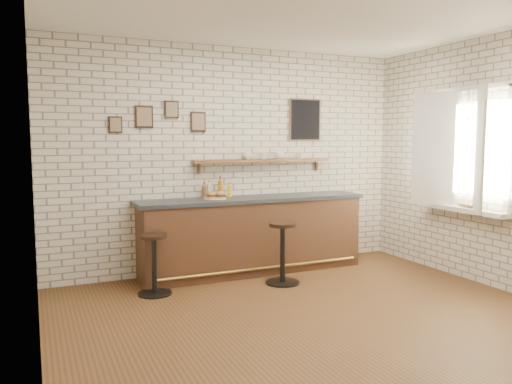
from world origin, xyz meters
TOP-DOWN VIEW (x-y plane):
  - ground at (0.00, 0.00)m, footprint 5.00×5.00m
  - bar_counter at (0.16, 1.70)m, footprint 3.10×0.65m
  - sandwich_plate at (-0.36, 1.72)m, footprint 0.28×0.28m
  - ciabatta_sandwich at (-0.35, 1.72)m, footprint 0.26×0.19m
  - potato_chips at (-0.38, 1.72)m, footprint 0.25×0.18m
  - bitters_bottle_brown at (-0.46, 1.87)m, footprint 0.06×0.06m
  - bitters_bottle_white at (-0.39, 1.87)m, footprint 0.06×0.06m
  - bitters_bottle_amber at (-0.24, 1.87)m, footprint 0.07×0.07m
  - condiment_bottle_yellow at (-0.11, 1.87)m, footprint 0.06×0.06m
  - bar_stool_left at (-1.27, 1.26)m, footprint 0.39×0.39m
  - bar_stool_right at (0.27, 1.05)m, footprint 0.42×0.42m
  - wall_shelf at (0.40, 1.90)m, footprint 2.00×0.18m
  - shelf_cup_a at (0.16, 1.90)m, footprint 0.14×0.14m
  - shelf_cup_b at (0.40, 1.90)m, footprint 0.13×0.13m
  - shelf_cup_c at (0.65, 1.90)m, footprint 0.16×0.16m
  - shelf_cup_d at (0.99, 1.90)m, footprint 0.10×0.10m
  - back_wall_decor at (0.23, 1.98)m, footprint 2.96×0.02m
  - window_sill at (2.40, 0.30)m, footprint 0.20×1.35m
  - casement_window at (2.36, 0.30)m, footprint 0.40×1.30m
  - book_lower at (2.38, 0.23)m, footprint 0.21×0.26m
  - book_upper at (2.38, 0.24)m, footprint 0.20×0.25m

SIDE VIEW (x-z plane):
  - ground at x=0.00m, z-range 0.00..0.00m
  - bar_stool_left at x=-1.27m, z-range 0.02..0.72m
  - bar_stool_right at x=0.27m, z-range 0.03..0.78m
  - bar_counter at x=0.16m, z-range 0.00..1.01m
  - window_sill at x=2.40m, z-range 0.87..0.93m
  - book_lower at x=2.38m, z-range 0.93..0.95m
  - book_upper at x=2.38m, z-range 0.95..0.97m
  - sandwich_plate at x=-0.36m, z-range 1.01..1.02m
  - potato_chips at x=-0.38m, z-range 1.02..1.03m
  - ciabatta_sandwich at x=-0.35m, z-range 1.02..1.10m
  - condiment_bottle_yellow at x=-0.11m, z-range 1.00..1.18m
  - bitters_bottle_brown at x=-0.46m, z-range 0.99..1.19m
  - bitters_bottle_white at x=-0.39m, z-range 0.99..1.21m
  - bitters_bottle_amber at x=-0.24m, z-range 0.98..1.26m
  - wall_shelf at x=0.40m, z-range 1.39..1.57m
  - shelf_cup_d at x=0.99m, z-range 1.50..1.59m
  - shelf_cup_b at x=0.40m, z-range 1.50..1.59m
  - shelf_cup_c at x=0.65m, z-range 1.50..1.60m
  - shelf_cup_a at x=0.16m, z-range 1.50..1.60m
  - casement_window at x=2.36m, z-range 0.87..2.43m
  - back_wall_decor at x=0.23m, z-range 1.77..2.33m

